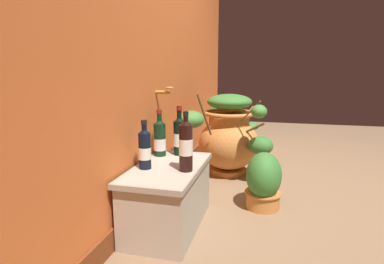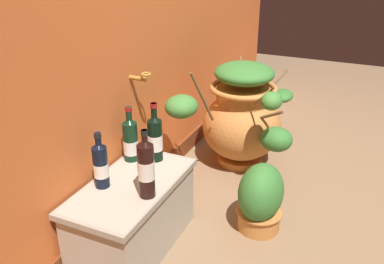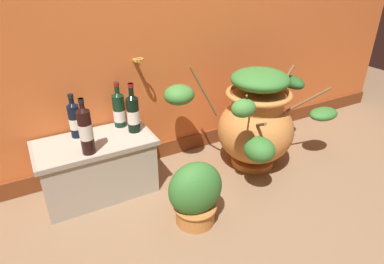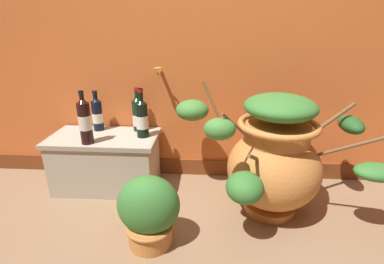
# 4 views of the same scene
# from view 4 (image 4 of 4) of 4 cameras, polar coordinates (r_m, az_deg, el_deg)

# --- Properties ---
(terracotta_urn) EXTENTS (1.20, 0.71, 0.76)m
(terracotta_urn) POSITION_cam_4_polar(r_m,az_deg,el_deg) (1.71, 16.09, -4.94)
(terracotta_urn) COLOR #CC7F3D
(terracotta_urn) RESTS_ON ground_plane
(stone_ledge) EXTENTS (0.72, 0.38, 0.38)m
(stone_ledge) POSITION_cam_4_polar(r_m,az_deg,el_deg) (2.06, -16.88, -5.31)
(stone_ledge) COLOR #B2A893
(stone_ledge) RESTS_ON ground_plane
(wine_bottle_left) EXTENTS (0.07, 0.07, 0.28)m
(wine_bottle_left) POSITION_cam_4_polar(r_m,az_deg,el_deg) (2.07, -18.57, 3.60)
(wine_bottle_left) COLOR black
(wine_bottle_left) RESTS_ON stone_ledge
(wine_bottle_middle) EXTENTS (0.08, 0.08, 0.33)m
(wine_bottle_middle) POSITION_cam_4_polar(r_m,az_deg,el_deg) (1.85, -20.80, 2.25)
(wine_bottle_middle) COLOR black
(wine_bottle_middle) RESTS_ON stone_ledge
(wine_bottle_right) EXTENTS (0.08, 0.08, 0.32)m
(wine_bottle_right) POSITION_cam_4_polar(r_m,az_deg,el_deg) (1.87, -10.05, 2.95)
(wine_bottle_right) COLOR black
(wine_bottle_right) RESTS_ON stone_ledge
(wine_bottle_back) EXTENTS (0.08, 0.08, 0.30)m
(wine_bottle_back) POSITION_cam_4_polar(r_m,az_deg,el_deg) (2.00, -10.80, 3.71)
(wine_bottle_back) COLOR black
(wine_bottle_back) RESTS_ON stone_ledge
(potted_shrub) EXTENTS (0.32, 0.25, 0.39)m
(potted_shrub) POSITION_cam_4_polar(r_m,az_deg,el_deg) (1.50, -8.67, -15.57)
(potted_shrub) COLOR #CC7F3D
(potted_shrub) RESTS_ON ground_plane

